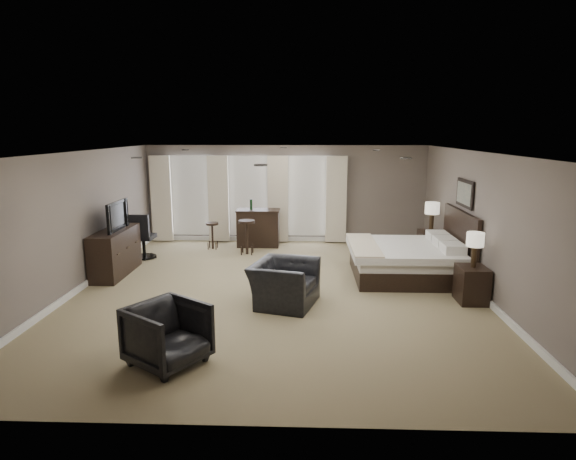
{
  "coord_description": "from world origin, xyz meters",
  "views": [
    {
      "loc": [
        0.53,
        -8.66,
        2.97
      ],
      "look_at": [
        0.2,
        0.4,
        1.1
      ],
      "focal_mm": 30.0,
      "sensor_mm": 36.0,
      "label": 1
    }
  ],
  "objects_px": {
    "bed": "(405,244)",
    "tv": "(113,227)",
    "armchair_near": "(284,276)",
    "nightstand_far": "(430,245)",
    "lamp_near": "(474,250)",
    "bar_stool_right": "(247,237)",
    "bar_counter": "(258,228)",
    "bar_stool_left": "(212,236)",
    "armchair_far": "(168,332)",
    "desk_chair": "(143,236)",
    "dresser": "(115,252)",
    "lamp_far": "(432,217)",
    "nightstand_near": "(472,285)"
  },
  "relations": [
    {
      "from": "bed",
      "to": "tv",
      "type": "bearing_deg",
      "value": -179.96
    },
    {
      "from": "armchair_near",
      "to": "nightstand_far",
      "type": "bearing_deg",
      "value": -30.51
    },
    {
      "from": "lamp_near",
      "to": "bar_stool_right",
      "type": "height_order",
      "value": "lamp_near"
    },
    {
      "from": "bar_counter",
      "to": "bar_stool_left",
      "type": "relative_size",
      "value": 1.65
    },
    {
      "from": "lamp_near",
      "to": "armchair_near",
      "type": "relative_size",
      "value": 0.53
    },
    {
      "from": "armchair_far",
      "to": "desk_chair",
      "type": "height_order",
      "value": "desk_chair"
    },
    {
      "from": "armchair_near",
      "to": "armchair_far",
      "type": "height_order",
      "value": "armchair_near"
    },
    {
      "from": "armchair_near",
      "to": "bar_counter",
      "type": "xyz_separation_m",
      "value": [
        -0.87,
        4.3,
        -0.02
      ]
    },
    {
      "from": "armchair_far",
      "to": "bar_stool_right",
      "type": "xyz_separation_m",
      "value": [
        0.34,
        5.71,
        -0.02
      ]
    },
    {
      "from": "dresser",
      "to": "desk_chair",
      "type": "bearing_deg",
      "value": 83.29
    },
    {
      "from": "lamp_near",
      "to": "tv",
      "type": "xyz_separation_m",
      "value": [
        -6.92,
        1.45,
        0.07
      ]
    },
    {
      "from": "bar_stool_left",
      "to": "lamp_near",
      "type": "bearing_deg",
      "value": -35.11
    },
    {
      "from": "dresser",
      "to": "armchair_far",
      "type": "bearing_deg",
      "value": -60.5
    },
    {
      "from": "bar_stool_left",
      "to": "desk_chair",
      "type": "xyz_separation_m",
      "value": [
        -1.46,
        -0.97,
        0.21
      ]
    },
    {
      "from": "lamp_near",
      "to": "bar_counter",
      "type": "bearing_deg",
      "value": 135.59
    },
    {
      "from": "armchair_far",
      "to": "bar_stool_right",
      "type": "height_order",
      "value": "armchair_far"
    },
    {
      "from": "lamp_far",
      "to": "bar_stool_right",
      "type": "distance_m",
      "value": 4.41
    },
    {
      "from": "lamp_far",
      "to": "bar_stool_right",
      "type": "bearing_deg",
      "value": 175.66
    },
    {
      "from": "bed",
      "to": "nightstand_far",
      "type": "xyz_separation_m",
      "value": [
        0.89,
        1.45,
        -0.36
      ]
    },
    {
      "from": "lamp_near",
      "to": "bar_counter",
      "type": "relative_size",
      "value": 0.55
    },
    {
      "from": "dresser",
      "to": "lamp_near",
      "type": "bearing_deg",
      "value": -11.8
    },
    {
      "from": "lamp_near",
      "to": "tv",
      "type": "distance_m",
      "value": 7.07
    },
    {
      "from": "dresser",
      "to": "tv",
      "type": "relative_size",
      "value": 1.56
    },
    {
      "from": "tv",
      "to": "lamp_far",
      "type": "bearing_deg",
      "value": -78.13
    },
    {
      "from": "bed",
      "to": "desk_chair",
      "type": "relative_size",
      "value": 2.02
    },
    {
      "from": "lamp_near",
      "to": "armchair_far",
      "type": "relative_size",
      "value": 0.69
    },
    {
      "from": "armchair_near",
      "to": "bar_stool_left",
      "type": "distance_m",
      "value": 4.44
    },
    {
      "from": "dresser",
      "to": "armchair_far",
      "type": "xyz_separation_m",
      "value": [
        2.22,
        -3.93,
        -0.03
      ]
    },
    {
      "from": "lamp_far",
      "to": "armchair_near",
      "type": "relative_size",
      "value": 0.59
    },
    {
      "from": "bar_counter",
      "to": "bar_stool_left",
      "type": "height_order",
      "value": "bar_counter"
    },
    {
      "from": "lamp_far",
      "to": "dresser",
      "type": "bearing_deg",
      "value": -168.13
    },
    {
      "from": "bed",
      "to": "nightstand_near",
      "type": "distance_m",
      "value": 1.74
    },
    {
      "from": "tv",
      "to": "bar_stool_left",
      "type": "distance_m",
      "value": 2.88
    },
    {
      "from": "tv",
      "to": "armchair_near",
      "type": "xyz_separation_m",
      "value": [
        3.62,
        -1.67,
        -0.51
      ]
    },
    {
      "from": "bed",
      "to": "bar_stool_right",
      "type": "height_order",
      "value": "bed"
    },
    {
      "from": "dresser",
      "to": "bar_stool_left",
      "type": "xyz_separation_m",
      "value": [
        1.61,
        2.29,
        -0.14
      ]
    },
    {
      "from": "armchair_far",
      "to": "bar_stool_left",
      "type": "xyz_separation_m",
      "value": [
        -0.61,
        6.21,
        -0.1
      ]
    },
    {
      "from": "nightstand_near",
      "to": "desk_chair",
      "type": "relative_size",
      "value": 0.59
    },
    {
      "from": "bar_counter",
      "to": "bar_stool_left",
      "type": "bearing_deg",
      "value": -163.16
    },
    {
      "from": "nightstand_far",
      "to": "desk_chair",
      "type": "distance_m",
      "value": 6.77
    },
    {
      "from": "tv",
      "to": "bar_stool_left",
      "type": "relative_size",
      "value": 1.54
    },
    {
      "from": "armchair_near",
      "to": "bar_stool_left",
      "type": "bearing_deg",
      "value": 43.01
    },
    {
      "from": "tv",
      "to": "lamp_near",
      "type": "bearing_deg",
      "value": -101.8
    },
    {
      "from": "nightstand_near",
      "to": "armchair_near",
      "type": "relative_size",
      "value": 0.55
    },
    {
      "from": "bar_counter",
      "to": "lamp_near",
      "type": "bearing_deg",
      "value": -44.41
    },
    {
      "from": "lamp_far",
      "to": "tv",
      "type": "xyz_separation_m",
      "value": [
        -6.92,
        -1.45,
        0.01
      ]
    },
    {
      "from": "bar_stool_right",
      "to": "lamp_near",
      "type": "bearing_deg",
      "value": -36.53
    },
    {
      "from": "nightstand_far",
      "to": "dresser",
      "type": "height_order",
      "value": "dresser"
    },
    {
      "from": "tv",
      "to": "bar_counter",
      "type": "relative_size",
      "value": 0.94
    },
    {
      "from": "nightstand_far",
      "to": "armchair_far",
      "type": "xyz_separation_m",
      "value": [
        -4.7,
        -5.38,
        0.11
      ]
    }
  ]
}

